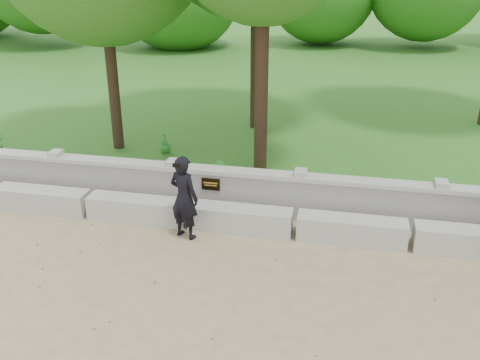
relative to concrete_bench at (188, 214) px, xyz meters
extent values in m
plane|color=tan|center=(0.00, -1.90, -0.22)|extent=(80.00, 80.00, 0.00)
cube|color=#275C18|center=(0.00, 12.10, -0.10)|extent=(40.00, 22.00, 0.25)
cube|color=#ADAAA3|center=(-3.00, 0.00, 0.00)|extent=(1.90, 0.45, 0.45)
cube|color=#ADAAA3|center=(-1.00, 0.00, 0.00)|extent=(1.90, 0.45, 0.45)
cube|color=#ADAAA3|center=(1.00, 0.00, 0.00)|extent=(1.90, 0.45, 0.45)
cube|color=#ADAAA3|center=(3.00, 0.00, 0.00)|extent=(1.90, 0.45, 0.45)
cube|color=#ADAAA3|center=(5.00, 0.00, 0.00)|extent=(1.90, 0.45, 0.45)
cube|color=#A2A099|center=(0.00, 0.70, 0.18)|extent=(12.50, 0.25, 0.82)
cube|color=#ADAAA3|center=(0.00, 0.70, 0.64)|extent=(12.50, 0.35, 0.08)
cube|color=black|center=(0.30, 0.56, 0.40)|extent=(0.36, 0.02, 0.24)
imported|color=black|center=(0.09, -0.43, 0.55)|extent=(0.65, 0.54, 1.54)
cube|color=black|center=(0.09, -0.74, 1.27)|extent=(0.14, 0.07, 0.07)
cylinder|color=#382619|center=(-2.76, 3.16, 1.99)|extent=(0.27, 0.27, 3.93)
cylinder|color=#382619|center=(0.25, 5.55, 2.30)|extent=(0.31, 0.31, 4.55)
cylinder|color=#382619|center=(0.96, 2.28, 2.14)|extent=(0.29, 0.29, 4.24)
imported|color=#32892E|center=(0.24, 1.40, 0.28)|extent=(0.36, 0.36, 0.52)
imported|color=#32892E|center=(-1.50, 3.04, 0.29)|extent=(0.33, 0.36, 0.53)
camera|label=1|loc=(2.81, -8.52, 4.48)|focal=40.00mm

